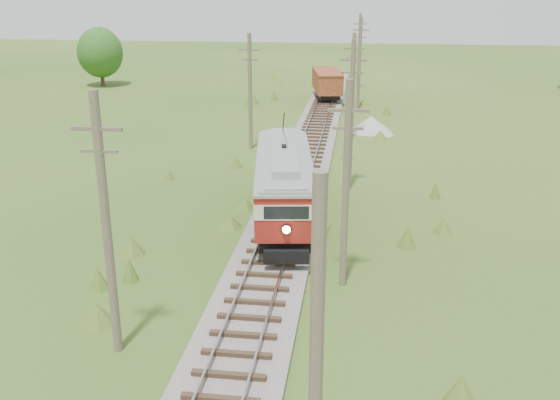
# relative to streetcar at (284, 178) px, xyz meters

# --- Properties ---
(railbed_main) EXTENTS (3.60, 96.00, 0.57)m
(railbed_main) POSITION_rel_streetcar_xyz_m (-0.00, 9.52, -2.38)
(railbed_main) COLOR #605B54
(railbed_main) RESTS_ON ground
(streetcar) EXTENTS (4.45, 12.14, 5.50)m
(streetcar) POSITION_rel_streetcar_xyz_m (0.00, 0.00, 0.00)
(streetcar) COLOR black
(streetcar) RESTS_ON ground
(gondola) EXTENTS (3.88, 8.29, 2.65)m
(gondola) POSITION_rel_streetcar_xyz_m (-0.00, 36.82, -0.58)
(gondola) COLOR black
(gondola) RESTS_ON ground
(gravel_pile) EXTENTS (3.70, 3.93, 1.35)m
(gravel_pile) POSITION_rel_streetcar_xyz_m (4.80, 22.35, -1.94)
(gravel_pile) COLOR gray
(gravel_pile) RESTS_ON ground
(utility_pole_r_1) EXTENTS (0.30, 0.30, 8.80)m
(utility_pole_r_1) POSITION_rel_streetcar_xyz_m (3.10, -19.48, 1.83)
(utility_pole_r_1) COLOR brown
(utility_pole_r_1) RESTS_ON ground
(utility_pole_r_2) EXTENTS (1.60, 0.30, 8.60)m
(utility_pole_r_2) POSITION_rel_streetcar_xyz_m (3.30, -6.48, 1.85)
(utility_pole_r_2) COLOR brown
(utility_pole_r_2) RESTS_ON ground
(utility_pole_r_3) EXTENTS (1.60, 0.30, 9.00)m
(utility_pole_r_3) POSITION_rel_streetcar_xyz_m (3.20, 6.52, 2.05)
(utility_pole_r_3) COLOR brown
(utility_pole_r_3) RESTS_ON ground
(utility_pole_r_4) EXTENTS (1.60, 0.30, 8.40)m
(utility_pole_r_4) POSITION_rel_streetcar_xyz_m (3.00, 19.52, 1.75)
(utility_pole_r_4) COLOR brown
(utility_pole_r_4) RESTS_ON ground
(utility_pole_r_5) EXTENTS (1.60, 0.30, 8.90)m
(utility_pole_r_5) POSITION_rel_streetcar_xyz_m (3.40, 32.52, 2.00)
(utility_pole_r_5) COLOR brown
(utility_pole_r_5) RESTS_ON ground
(utility_pole_r_6) EXTENTS (1.60, 0.30, 8.70)m
(utility_pole_r_6) POSITION_rel_streetcar_xyz_m (3.20, 45.52, 1.90)
(utility_pole_r_6) COLOR brown
(utility_pole_r_6) RESTS_ON ground
(utility_pole_l_a) EXTENTS (1.60, 0.30, 9.00)m
(utility_pole_l_a) POSITION_rel_streetcar_xyz_m (-4.20, -12.48, 2.05)
(utility_pole_l_a) COLOR brown
(utility_pole_l_a) RESTS_ON ground
(utility_pole_l_b) EXTENTS (1.60, 0.30, 8.60)m
(utility_pole_l_b) POSITION_rel_streetcar_xyz_m (-4.50, 15.52, 1.85)
(utility_pole_l_b) COLOR brown
(utility_pole_l_b) RESTS_ON ground
(tree_mid_a) EXTENTS (5.46, 5.46, 7.03)m
(tree_mid_a) POSITION_rel_streetcar_xyz_m (-28.00, 43.52, 1.45)
(tree_mid_a) COLOR #38281C
(tree_mid_a) RESTS_ON ground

